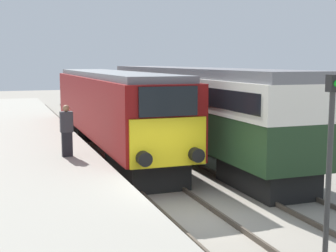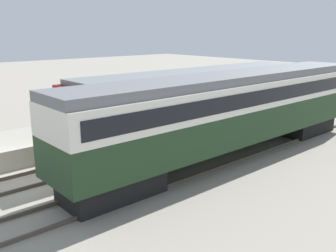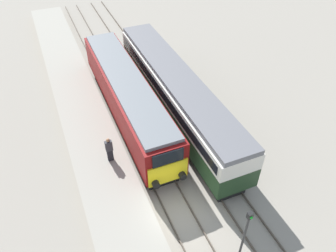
# 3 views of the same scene
# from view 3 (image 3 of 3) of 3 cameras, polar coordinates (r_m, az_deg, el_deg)

# --- Properties ---
(ground_plane) EXTENTS (120.00, 120.00, 0.00)m
(ground_plane) POSITION_cam_3_polar(r_m,az_deg,el_deg) (19.65, 2.18, -15.30)
(ground_plane) COLOR gray
(platform_left) EXTENTS (3.50, 50.00, 0.90)m
(platform_left) POSITION_cam_3_polar(r_m,az_deg,el_deg) (23.90, -13.13, -2.08)
(platform_left) COLOR #9E998C
(platform_left) RESTS_ON ground_plane
(rails_near_track) EXTENTS (1.51, 60.00, 0.14)m
(rails_near_track) POSITION_cam_3_polar(r_m,az_deg,el_deg) (22.52, -3.12, -5.41)
(rails_near_track) COLOR #4C4238
(rails_near_track) RESTS_ON ground_plane
(rails_far_track) EXTENTS (1.50, 60.00, 0.14)m
(rails_far_track) POSITION_cam_3_polar(r_m,az_deg,el_deg) (23.50, 4.67, -3.08)
(rails_far_track) COLOR #4C4238
(rails_far_track) RESTS_ON ground_plane
(locomotive) EXTENTS (2.70, 16.01, 3.77)m
(locomotive) POSITION_cam_3_polar(r_m,az_deg,el_deg) (24.57, -7.10, 5.21)
(locomotive) COLOR black
(locomotive) RESTS_ON ground_plane
(passenger_carriage) EXTENTS (2.75, 17.69, 3.95)m
(passenger_carriage) POSITION_cam_3_polar(r_m,az_deg,el_deg) (24.37, 1.42, 5.96)
(passenger_carriage) COLOR black
(passenger_carriage) RESTS_ON ground_plane
(person_on_platform) EXTENTS (0.44, 0.26, 1.82)m
(person_on_platform) POSITION_cam_3_polar(r_m,az_deg,el_deg) (20.85, -10.18, -4.04)
(person_on_platform) COLOR black
(person_on_platform) RESTS_ON platform_left
(signal_post) EXTENTS (0.24, 0.28, 3.96)m
(signal_post) POSITION_cam_3_polar(r_m,az_deg,el_deg) (16.68, 13.26, -17.72)
(signal_post) COLOR #333333
(signal_post) RESTS_ON ground_plane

